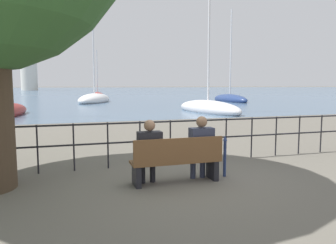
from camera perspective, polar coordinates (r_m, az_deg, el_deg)
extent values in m
plane|color=#605B51|center=(6.47, 1.36, -10.43)|extent=(1000.00, 1000.00, 0.00)
cube|color=#47607A|center=(166.95, -17.02, 5.49)|extent=(600.00, 300.00, 0.01)
cube|color=brown|center=(6.36, 1.37, -6.77)|extent=(1.75, 0.45, 0.05)
cube|color=brown|center=(6.12, 2.01, -4.90)|extent=(1.75, 0.04, 0.45)
cube|color=black|center=(6.22, -5.50, -9.25)|extent=(0.10, 0.41, 0.40)
cube|color=black|center=(6.70, 7.72, -8.12)|extent=(0.10, 0.41, 0.40)
cylinder|color=black|center=(6.39, -4.47, -8.58)|extent=(0.11, 0.11, 0.45)
cylinder|color=black|center=(6.43, -2.69, -8.46)|extent=(0.11, 0.11, 0.45)
cube|color=black|center=(6.26, -3.40, -6.29)|extent=(0.38, 0.26, 0.14)
cube|color=black|center=(6.13, -3.21, -4.32)|extent=(0.45, 0.24, 0.57)
sphere|color=#846047|center=(6.07, -3.24, -0.61)|extent=(0.21, 0.21, 0.21)
cylinder|color=#2D3347|center=(6.69, 4.37, -7.88)|extent=(0.11, 0.11, 0.45)
cylinder|color=#2D3347|center=(6.77, 6.02, -7.73)|extent=(0.11, 0.11, 0.45)
cube|color=#2D3347|center=(6.59, 5.52, -5.66)|extent=(0.40, 0.26, 0.14)
cube|color=#2D3347|center=(6.46, 5.85, -3.65)|extent=(0.47, 0.24, 0.60)
sphere|color=#846047|center=(6.41, 5.89, 0.04)|extent=(0.22, 0.22, 0.22)
cylinder|color=black|center=(7.48, -21.78, -4.45)|extent=(0.04, 0.04, 1.05)
cylinder|color=black|center=(7.46, -16.09, -4.27)|extent=(0.04, 0.04, 1.05)
cylinder|color=black|center=(7.52, -10.42, -4.04)|extent=(0.04, 0.04, 1.05)
cylinder|color=black|center=(7.64, -4.89, -3.79)|extent=(0.04, 0.04, 1.05)
cylinder|color=black|center=(7.83, 0.40, -3.51)|extent=(0.04, 0.04, 1.05)
cylinder|color=black|center=(8.09, 5.41, -3.22)|extent=(0.04, 0.04, 1.05)
cylinder|color=black|center=(8.41, 10.06, -2.93)|extent=(0.04, 0.04, 1.05)
cylinder|color=black|center=(8.77, 14.36, -2.65)|extent=(0.04, 0.04, 1.05)
cylinder|color=black|center=(9.18, 18.28, -2.37)|extent=(0.04, 0.04, 1.05)
cylinder|color=black|center=(9.63, 21.86, -2.11)|extent=(0.04, 0.04, 1.05)
cylinder|color=black|center=(10.12, 25.10, -1.87)|extent=(0.04, 0.04, 1.05)
cylinder|color=black|center=(7.66, -2.23, 0.00)|extent=(12.59, 0.04, 0.04)
cylinder|color=black|center=(7.72, -2.21, -3.27)|extent=(12.59, 0.04, 0.04)
cylinder|color=navy|center=(6.87, 9.84, -6.30)|extent=(0.06, 0.06, 0.75)
cone|color=navy|center=(6.79, 9.91, -2.78)|extent=(0.09, 0.09, 0.10)
ellipsoid|color=navy|center=(38.63, 10.71, 3.88)|extent=(1.98, 7.57, 1.24)
cylinder|color=silver|center=(38.77, 10.88, 11.67)|extent=(0.14, 0.14, 9.78)
ellipsoid|color=white|center=(36.97, -12.67, 3.79)|extent=(5.36, 8.39, 1.43)
cylinder|color=silver|center=(37.02, -12.83, 10.12)|extent=(0.14, 0.14, 7.32)
ellipsoid|color=maroon|center=(48.76, -12.16, 4.36)|extent=(2.55, 6.87, 1.29)
cylinder|color=silver|center=(48.77, -12.26, 8.51)|extent=(0.14, 0.14, 6.29)
ellipsoid|color=silver|center=(23.08, 6.97, 2.30)|extent=(2.88, 7.39, 1.21)
cylinder|color=silver|center=(23.25, 7.14, 14.49)|extent=(0.14, 0.14, 9.12)
cylinder|color=silver|center=(132.28, -23.12, 8.96)|extent=(5.82, 5.82, 17.88)
cylinder|color=#2D2D33|center=(133.19, -23.31, 13.27)|extent=(4.07, 4.07, 2.18)
cone|color=#4C1E19|center=(133.46, -23.35, 14.11)|extent=(4.65, 4.65, 1.74)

